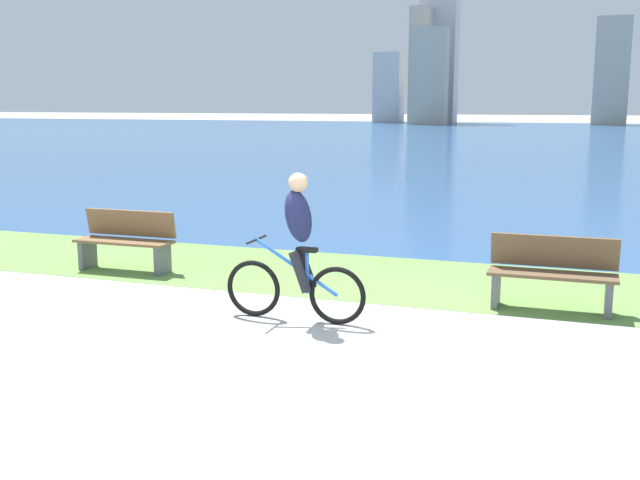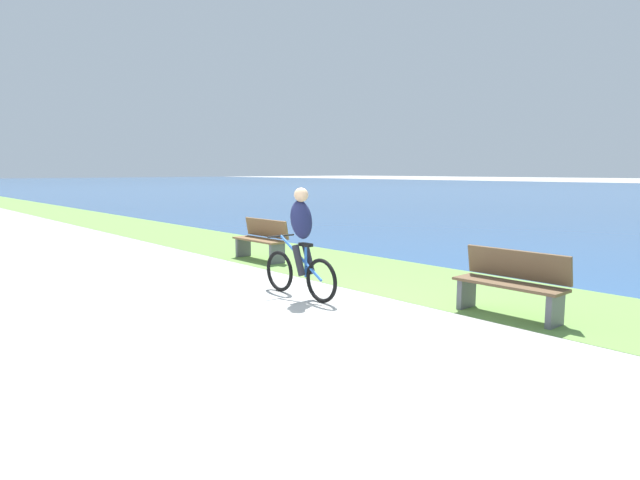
# 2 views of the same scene
# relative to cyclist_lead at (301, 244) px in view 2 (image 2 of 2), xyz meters

# --- Properties ---
(ground_plane) EXTENTS (300.00, 300.00, 0.00)m
(ground_plane) POSITION_rel_cyclist_lead_xyz_m (0.34, -0.94, -0.84)
(ground_plane) COLOR #9E9E99
(grass_strip_bayside) EXTENTS (120.00, 2.86, 0.01)m
(grass_strip_bayside) POSITION_rel_cyclist_lead_xyz_m (0.34, 2.41, -0.84)
(grass_strip_bayside) COLOR #6B9947
(grass_strip_bayside) RESTS_ON ground
(cyclist_lead) EXTENTS (1.71, 0.52, 1.71)m
(cyclist_lead) POSITION_rel_cyclist_lead_xyz_m (0.00, 0.00, 0.00)
(cyclist_lead) COLOR black
(cyclist_lead) RESTS_ON ground
(bench_near_path) EXTENTS (1.50, 0.47, 0.90)m
(bench_near_path) POSITION_rel_cyclist_lead_xyz_m (2.75, 1.43, -0.39)
(bench_near_path) COLOR brown
(bench_near_path) RESTS_ON ground
(bench_far_along_path) EXTENTS (1.50, 0.47, 0.90)m
(bench_far_along_path) POSITION_rel_cyclist_lead_xyz_m (-3.36, 1.63, -0.39)
(bench_far_along_path) COLOR brown
(bench_far_along_path) RESTS_ON ground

